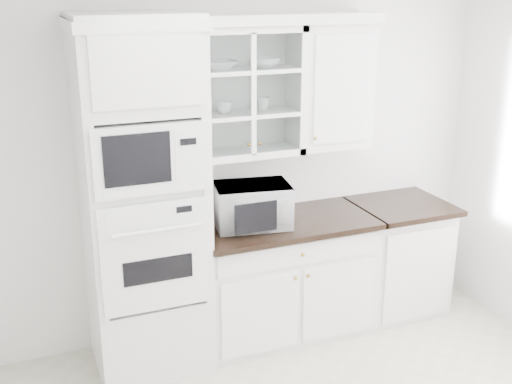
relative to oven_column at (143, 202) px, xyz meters
name	(u,v)px	position (x,y,z in m)	size (l,w,h in m)	color
room_shell	(317,139)	(0.75, -0.99, 0.58)	(4.00, 3.50, 2.70)	white
oven_column	(143,202)	(0.00, 0.00, 0.00)	(0.76, 0.68, 2.40)	white
base_cabinet_run	(283,276)	(1.03, 0.03, -0.74)	(1.32, 0.67, 0.92)	white
extra_base_cabinet	(396,256)	(2.03, 0.03, -0.74)	(0.72, 0.67, 0.92)	white
upper_cabinet_glass	(245,92)	(0.78, 0.17, 0.65)	(0.80, 0.33, 0.90)	white
upper_cabinet_solid	(331,86)	(1.46, 0.17, 0.65)	(0.55, 0.33, 0.90)	white
crown_molding	(231,20)	(0.68, 0.14, 1.14)	(2.14, 0.38, 0.07)	white
countertop_microwave	(252,204)	(0.77, 0.02, -0.13)	(0.52, 0.44, 0.30)	white
bowl_a	(219,65)	(0.60, 0.18, 0.84)	(0.24, 0.24, 0.06)	white
bowl_b	(265,62)	(0.94, 0.18, 0.84)	(0.20, 0.20, 0.06)	white
cup_a	(224,107)	(0.63, 0.16, 0.55)	(0.10, 0.10, 0.08)	white
cup_b	(263,104)	(0.92, 0.18, 0.56)	(0.10, 0.10, 0.09)	white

